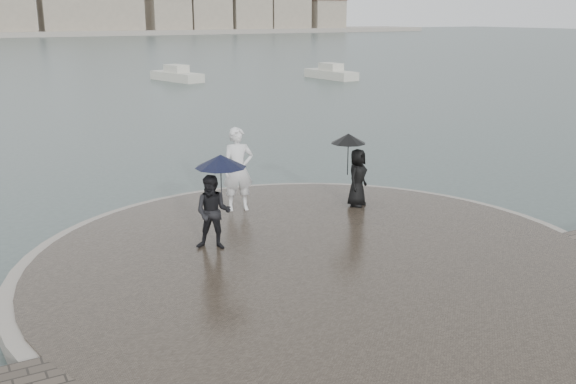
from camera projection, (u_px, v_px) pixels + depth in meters
ground at (428, 344)px, 10.66m from camera, size 400.00×400.00×0.00m
kerb_ring at (318, 265)px, 13.56m from camera, size 12.50×12.50×0.32m
quay_tip at (318, 264)px, 13.56m from camera, size 11.90×11.90×0.36m
statue at (238, 169)px, 16.44m from camera, size 0.90×0.70×2.16m
visitor_left at (215, 197)px, 13.73m from camera, size 1.31×1.13×2.04m
visitor_right at (355, 167)px, 16.79m from camera, size 1.16×0.97×1.95m
boats at (79, 81)px, 48.69m from camera, size 36.35×26.41×1.50m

